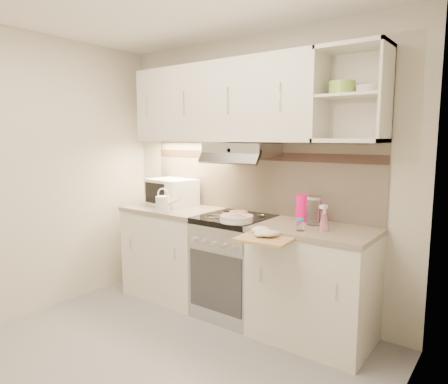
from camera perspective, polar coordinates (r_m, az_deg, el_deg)
The scene contains 17 objects.
ground at distance 3.07m, azimuth -11.46°, elevation -23.53°, with size 3.00×3.00×0.00m, color gray.
room_shell at distance 2.88m, azimuth -6.81°, elevation 8.53°, with size 3.04×2.84×2.52m.
base_cabinet_left at distance 4.09m, azimuth -7.11°, elevation -8.69°, with size 0.90×0.60×0.86m, color silver.
worktop_left at distance 3.99m, azimuth -7.22°, elevation -2.48°, with size 0.92×0.62×0.04m, color gray.
base_cabinet_right at distance 3.29m, azimuth 12.63°, elevation -13.01°, with size 0.90×0.60×0.86m, color silver.
worktop_right at distance 3.16m, azimuth 12.88°, elevation -5.35°, with size 0.92×0.62×0.04m, color gray.
electric_range at distance 3.63m, azimuth 1.61°, elevation -10.46°, with size 0.60×0.60×0.90m.
microwave at distance 4.12m, azimuth -7.51°, elevation 0.00°, with size 0.51×0.41×0.27m.
watering_can at distance 3.76m, azimuth -8.61°, elevation -1.59°, with size 0.26×0.13×0.22m.
plate_stack at distance 3.29m, azimuth 1.81°, elevation -3.81°, with size 0.28×0.28×0.06m.
bread_loaf at distance 3.53m, azimuth 2.10°, elevation -3.10°, with size 0.16×0.16×0.04m, color #98673B.
pink_pitcher at distance 3.34m, azimuth 11.24°, elevation -2.27°, with size 0.12×0.11×0.22m.
glass_jar at distance 3.22m, azimuth 12.77°, elevation -2.63°, with size 0.12×0.12×0.23m.
spice_jar at distance 3.02m, azimuth 10.82°, elevation -4.58°, with size 0.06×0.06×0.09m.
spray_bottle at distance 3.04m, azimuth 14.12°, elevation -3.92°, with size 0.08×0.08×0.21m.
cutting_board at distance 2.89m, azimuth 6.06°, elevation -6.61°, with size 0.38×0.34×0.02m, color tan.
dish_towel at distance 2.91m, azimuth 5.60°, elevation -5.63°, with size 0.23×0.20×0.06m, color silver, non-canonical shape.
Camera 1 is at (1.98, -1.72, 1.59)m, focal length 32.00 mm.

